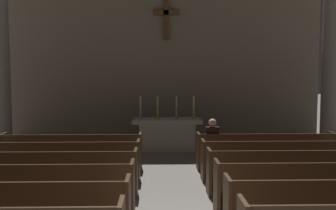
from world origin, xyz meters
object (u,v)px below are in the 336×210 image
Objects in this scene: column_right_second at (333,44)px; altar at (167,133)px; pew_left_row_5 at (62,161)px; pew_right_row_6 at (265,151)px; pew_left_row_6 at (72,152)px; candlestick_outer_left at (140,112)px; lone_worshipper at (212,143)px; pew_right_row_3 at (314,187)px; pew_left_row_4 at (49,173)px; candlestick_inner_left at (158,112)px; candlestick_outer_right at (194,111)px; pew_left_row_3 at (33,189)px; pew_right_row_4 at (294,172)px; pew_right_row_5 at (278,160)px; candlestick_inner_right at (176,111)px; pew_left_row_2 at (10,210)px.

column_right_second reaches higher than altar.
pew_left_row_5 is 1.00× the size of pew_right_row_6.
candlestick_outer_left is at bearing 58.10° from pew_left_row_6.
lone_worshipper is (1.09, -2.57, 0.16)m from altar.
pew_left_row_4 is at bearing 167.75° from pew_right_row_3.
candlestick_outer_left reaches higher than lone_worshipper.
candlestick_outer_right is at bearing 0.00° from candlestick_inner_left.
pew_left_row_3 and pew_right_row_3 have the same top height.
candlestick_outer_left reaches higher than pew_right_row_6.
pew_right_row_6 is at bearing 23.48° from pew_left_row_4.
candlestick_outer_right is (-1.62, 5.83, 0.77)m from pew_right_row_3.
pew_right_row_4 is 1.07m from pew_right_row_5.
pew_right_row_4 is at bearing 90.00° from pew_right_row_3.
candlestick_inner_right reaches higher than pew_left_row_4.
pew_right_row_5 is 1.60× the size of altar.
pew_right_row_4 is at bearing 12.25° from pew_left_row_3.
pew_right_row_5 is (4.94, 1.07, 0.00)m from pew_left_row_4.
pew_left_row_6 is at bearing -165.44° from column_right_second.
pew_left_row_2 is at bearing -129.43° from lone_worshipper.
pew_left_row_5 is 4.94m from pew_right_row_5.
candlestick_outer_right is (3.32, 6.90, 0.77)m from pew_left_row_2.
pew_left_row_2 is 1.00× the size of pew_left_row_5.
pew_left_row_2 is at bearing -167.75° from pew_right_row_3.
pew_left_row_6 is (0.00, 1.07, 0.00)m from pew_left_row_5.
pew_left_row_2 is 3.22m from pew_left_row_5.
candlestick_outer_right reaches higher than lone_worshipper.
candlestick_inner_left is 1.00× the size of candlestick_inner_right.
candlestick_outer_left is 3.27m from lone_worshipper.
pew_right_row_5 is 0.51× the size of column_right_second.
pew_left_row_5 is at bearing -120.56° from candlestick_inner_left.
candlestick_outer_left is at bearing 74.44° from pew_left_row_3.
pew_left_row_5 and pew_right_row_5 have the same top height.
pew_left_row_2 is 1.07m from pew_left_row_3.
pew_left_row_4 is 5.39m from pew_right_row_6.
pew_left_row_5 is at bearing 180.00° from pew_right_row_5.
candlestick_outer_right is at bearing 55.05° from pew_left_row_4.
pew_right_row_6 is at bearing 12.25° from pew_left_row_5.
pew_left_row_4 is at bearing -156.52° from pew_right_row_6.
pew_left_row_2 is at bearing -109.71° from altar.
pew_left_row_5 is 4.43m from altar.
candlestick_outer_left is (1.62, 3.68, 0.77)m from pew_left_row_5.
pew_left_row_5 is 1.60× the size of altar.
candlestick_inner_right is 0.55m from candlestick_outer_right.
candlestick_inner_right is (2.77, 4.75, 0.77)m from pew_left_row_4.
candlestick_outer_right is at bearing 113.79° from pew_right_row_5.
candlestick_inner_right is (2.77, 2.61, 0.77)m from pew_left_row_6.
column_right_second is 5.21× the size of lone_worshipper.
candlestick_inner_right reaches higher than pew_right_row_6.
pew_right_row_4 is (4.94, -2.15, 0.00)m from pew_left_row_6.
candlestick_outer_right is at bearing 121.90° from pew_right_row_6.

